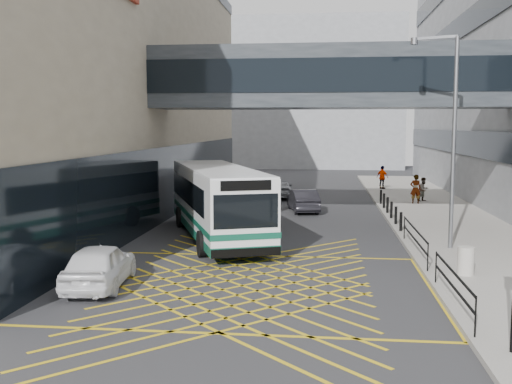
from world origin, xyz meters
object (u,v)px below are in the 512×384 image
(car_silver, at_px, (280,189))
(litter_bin, at_px, (466,261))
(car_white, at_px, (100,265))
(pedestrian_a, at_px, (415,189))
(car_dark, at_px, (303,200))
(bus, at_px, (217,200))
(pedestrian_c, at_px, (382,177))
(street_lamp, at_px, (449,129))
(pedestrian_b, at_px, (424,189))

(car_silver, xyz_separation_m, litter_bin, (7.80, -22.12, -0.01))
(car_white, height_order, pedestrian_a, pedestrian_a)
(car_dark, distance_m, litter_bin, 16.54)
(bus, xyz_separation_m, pedestrian_a, (10.74, 12.29, -0.65))
(car_dark, height_order, pedestrian_c, pedestrian_c)
(car_white, xyz_separation_m, street_lamp, (12.06, 6.83, 4.29))
(street_lamp, height_order, litter_bin, street_lamp)
(car_dark, relative_size, street_lamp, 0.51)
(car_silver, xyz_separation_m, pedestrian_b, (9.66, -2.07, 0.31))
(car_silver, distance_m, litter_bin, 23.46)
(car_dark, xyz_separation_m, street_lamp, (6.19, -10.88, 4.34))
(litter_bin, bearing_deg, car_dark, 111.09)
(pedestrian_a, bearing_deg, litter_bin, 83.50)
(pedestrian_b, xyz_separation_m, pedestrian_c, (-1.96, 7.64, 0.13))
(car_silver, relative_size, pedestrian_c, 2.25)
(car_white, xyz_separation_m, litter_bin, (11.83, 2.27, -0.09))
(car_dark, distance_m, pedestrian_c, 13.58)
(car_white, xyz_separation_m, pedestrian_c, (11.73, 29.96, 0.35))
(pedestrian_b, bearing_deg, car_silver, 130.08)
(pedestrian_a, distance_m, pedestrian_c, 8.97)
(car_white, bearing_deg, pedestrian_c, -117.16)
(car_white, bearing_deg, bus, -109.99)
(car_dark, relative_size, pedestrian_c, 2.37)
(car_white, relative_size, car_dark, 1.05)
(car_white, relative_size, pedestrian_c, 2.49)
(street_lamp, height_order, pedestrian_c, street_lamp)
(car_dark, xyz_separation_m, pedestrian_b, (7.81, 4.61, 0.27))
(bus, distance_m, street_lamp, 10.55)
(pedestrian_b, bearing_deg, pedestrian_c, 66.59)
(street_lamp, xyz_separation_m, pedestrian_b, (1.63, 15.50, -4.07))
(car_white, xyz_separation_m, car_dark, (5.88, 17.71, -0.05))
(car_white, distance_m, car_silver, 24.73)
(bus, distance_m, car_silver, 15.74)
(car_silver, xyz_separation_m, pedestrian_c, (7.70, 5.57, 0.43))
(litter_bin, distance_m, pedestrian_b, 20.14)
(street_lamp, distance_m, pedestrian_b, 16.10)
(bus, xyz_separation_m, car_silver, (1.80, 15.60, -1.11))
(car_silver, height_order, pedestrian_a, pedestrian_a)
(car_white, relative_size, pedestrian_b, 2.89)
(bus, relative_size, car_silver, 2.87)
(car_dark, height_order, litter_bin, car_dark)
(car_silver, relative_size, litter_bin, 4.35)
(car_dark, height_order, car_silver, car_dark)
(car_white, distance_m, pedestrian_c, 32.18)
(car_silver, distance_m, pedestrian_b, 9.89)
(car_dark, bearing_deg, pedestrian_c, -126.83)
(litter_bin, xyz_separation_m, pedestrian_c, (-0.10, 27.69, 0.44))
(litter_bin, height_order, pedestrian_a, pedestrian_a)
(pedestrian_b, height_order, pedestrian_c, pedestrian_c)
(street_lamp, bearing_deg, car_dark, 141.84)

